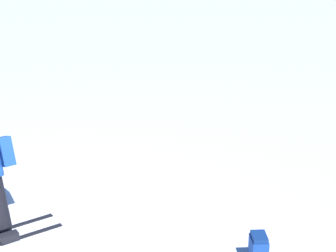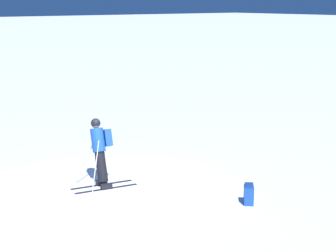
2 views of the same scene
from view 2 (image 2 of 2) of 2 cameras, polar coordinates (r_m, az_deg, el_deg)
ground_plane at (r=14.47m, az=-6.10°, el=-6.39°), size 300.00×300.00×0.00m
skier at (r=14.65m, az=-6.92°, el=-2.26°), size 1.27×1.72×1.75m
spare_backpack at (r=13.42m, az=8.21°, el=-6.89°), size 0.37×0.36×0.50m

